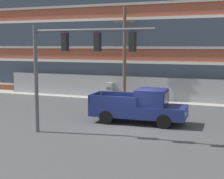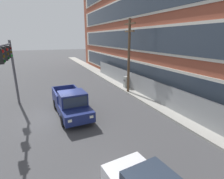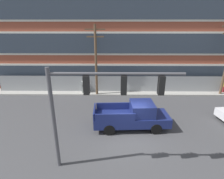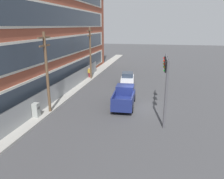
{
  "view_description": "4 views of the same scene",
  "coord_description": "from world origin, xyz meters",
  "px_view_note": "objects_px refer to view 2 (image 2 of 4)",
  "views": [
    {
      "loc": [
        5.93,
        -17.97,
        4.57
      ],
      "look_at": [
        -1.73,
        1.61,
        1.83
      ],
      "focal_mm": 55.0,
      "sensor_mm": 36.0,
      "label": 1
    },
    {
      "loc": [
        12.9,
        -0.95,
        5.75
      ],
      "look_at": [
        0.45,
        4.35,
        1.72
      ],
      "focal_mm": 28.0,
      "sensor_mm": 36.0,
      "label": 2
    },
    {
      "loc": [
        -1.17,
        -10.65,
        7.28
      ],
      "look_at": [
        -1.31,
        2.73,
        2.47
      ],
      "focal_mm": 28.0,
      "sensor_mm": 36.0,
      "label": 3
    },
    {
      "loc": [
        -20.98,
        -2.1,
        8.04
      ],
      "look_at": [
        0.83,
        2.46,
        1.52
      ],
      "focal_mm": 35.0,
      "sensor_mm": 36.0,
      "label": 4
    }
  ],
  "objects_px": {
    "traffic_signal_mast": "(9,61)",
    "electrical_cabinet": "(126,83)",
    "pickup_truck_navy": "(71,103)",
    "utility_pole_near_corner": "(129,54)"
  },
  "relations": [
    {
      "from": "traffic_signal_mast",
      "to": "utility_pole_near_corner",
      "type": "height_order",
      "value": "utility_pole_near_corner"
    },
    {
      "from": "traffic_signal_mast",
      "to": "pickup_truck_navy",
      "type": "bearing_deg",
      "value": 59.03
    },
    {
      "from": "traffic_signal_mast",
      "to": "electrical_cabinet",
      "type": "distance_m",
      "value": 11.96
    },
    {
      "from": "traffic_signal_mast",
      "to": "pickup_truck_navy",
      "type": "height_order",
      "value": "traffic_signal_mast"
    },
    {
      "from": "utility_pole_near_corner",
      "to": "electrical_cabinet",
      "type": "distance_m",
      "value": 3.78
    },
    {
      "from": "pickup_truck_navy",
      "to": "traffic_signal_mast",
      "type": "bearing_deg",
      "value": -120.97
    },
    {
      "from": "pickup_truck_navy",
      "to": "utility_pole_near_corner",
      "type": "relative_size",
      "value": 0.76
    },
    {
      "from": "traffic_signal_mast",
      "to": "electrical_cabinet",
      "type": "xyz_separation_m",
      "value": [
        -2.47,
        11.2,
        -3.39
      ]
    },
    {
      "from": "traffic_signal_mast",
      "to": "utility_pole_near_corner",
      "type": "distance_m",
      "value": 10.67
    },
    {
      "from": "electrical_cabinet",
      "to": "utility_pole_near_corner",
      "type": "bearing_deg",
      "value": -20.95
    }
  ]
}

